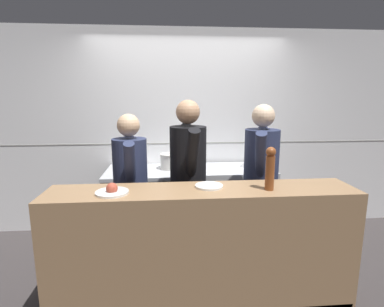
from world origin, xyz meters
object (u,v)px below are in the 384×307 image
at_px(pepper_mill, 270,168).
at_px(chef_head_cook, 131,188).
at_px(chef_sous, 188,179).
at_px(stock_pot, 130,161).
at_px(plated_dish_main, 112,191).
at_px(plated_dish_appetiser, 209,186).
at_px(oven_range, 148,205).
at_px(sauce_pot, 170,161).
at_px(mixing_bowl_steel, 249,162).
at_px(chef_line, 260,179).

relative_size(pepper_mill, chef_head_cook, 0.21).
bearing_deg(pepper_mill, chef_sous, 133.80).
distance_m(stock_pot, pepper_mill, 1.83).
height_order(stock_pot, plated_dish_main, plated_dish_main).
distance_m(chef_head_cook, chef_sous, 0.56).
bearing_deg(plated_dish_appetiser, plated_dish_main, -172.50).
relative_size(oven_range, chef_sous, 0.56).
distance_m(sauce_pot, mixing_bowl_steel, 0.99).
distance_m(plated_dish_main, plated_dish_appetiser, 0.76).
bearing_deg(chef_line, chef_head_cook, -158.87).
bearing_deg(plated_dish_appetiser, mixing_bowl_steel, 61.30).
bearing_deg(oven_range, chef_sous, -56.80).
bearing_deg(chef_line, mixing_bowl_steel, 103.05).
bearing_deg(mixing_bowl_steel, chef_line, -96.81).
xyz_separation_m(sauce_pot, pepper_mill, (0.76, -1.36, 0.23)).
xyz_separation_m(oven_range, plated_dish_appetiser, (0.58, -1.20, 0.60)).
xyz_separation_m(mixing_bowl_steel, chef_head_cook, (-1.38, -0.75, -0.05)).
height_order(chef_sous, chef_line, chef_sous).
bearing_deg(stock_pot, pepper_mill, -47.14).
bearing_deg(stock_pot, sauce_pot, 3.41).
height_order(plated_dish_main, plated_dish_appetiser, plated_dish_main).
distance_m(mixing_bowl_steel, plated_dish_main, 1.99).
distance_m(oven_range, chef_sous, 0.97).
xyz_separation_m(stock_pot, chef_sous, (0.64, -0.71, -0.04)).
height_order(plated_dish_main, chef_sous, chef_sous).
height_order(stock_pot, pepper_mill, pepper_mill).
height_order(mixing_bowl_steel, chef_line, chef_line).
bearing_deg(mixing_bowl_steel, stock_pot, -178.62).
bearing_deg(mixing_bowl_steel, sauce_pot, -179.58).
relative_size(chef_sous, chef_line, 1.03).
bearing_deg(chef_sous, chef_head_cook, 175.26).
bearing_deg(chef_sous, stock_pot, 126.36).
xyz_separation_m(mixing_bowl_steel, chef_line, (-0.09, -0.73, -0.01)).
bearing_deg(sauce_pot, chef_head_cook, -117.52).
relative_size(oven_range, plated_dish_appetiser, 4.31).
distance_m(sauce_pot, pepper_mill, 1.58).
bearing_deg(oven_range, plated_dish_main, -97.79).
height_order(oven_range, plated_dish_main, plated_dish_main).
height_order(sauce_pot, plated_dish_appetiser, sauce_pot).
distance_m(plated_dish_appetiser, pepper_mill, 0.51).
relative_size(mixing_bowl_steel, pepper_mill, 0.69).
bearing_deg(plated_dish_main, mixing_bowl_steel, 43.21).
bearing_deg(mixing_bowl_steel, chef_head_cook, -151.33).
bearing_deg(plated_dish_main, plated_dish_appetiser, 7.50).
relative_size(oven_range, sauce_pot, 3.94).
bearing_deg(sauce_pot, mixing_bowl_steel, 0.42).
height_order(oven_range, pepper_mill, pepper_mill).
bearing_deg(pepper_mill, plated_dish_main, 179.56).
distance_m(mixing_bowl_steel, chef_head_cook, 1.57).
height_order(stock_pot, sauce_pot, stock_pot).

